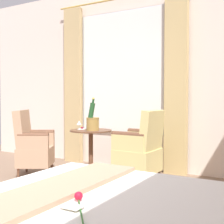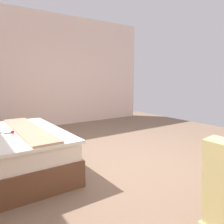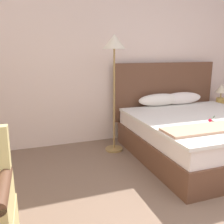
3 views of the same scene
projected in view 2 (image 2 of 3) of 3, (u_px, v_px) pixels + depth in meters
The scene contains 2 objects.
ground_plane at pixel (115, 159), 3.79m from camera, with size 7.96×7.96×0.00m, color #7E6450.
wall_far_side at pixel (49, 71), 6.22m from camera, with size 0.12×6.25×3.19m.
Camera 2 is at (-2.95, 2.11, 1.38)m, focal length 35.00 mm.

